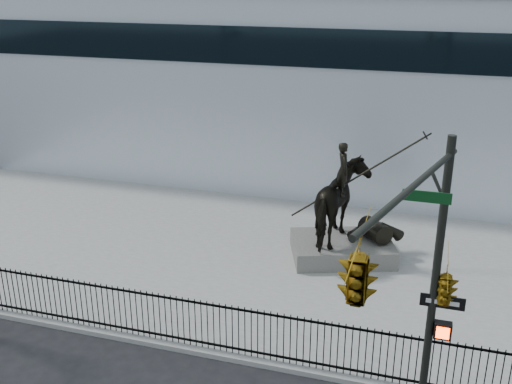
# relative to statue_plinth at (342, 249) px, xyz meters

# --- Properties ---
(ground) EXTENTS (120.00, 120.00, 0.00)m
(ground) POSITION_rel_statue_plinth_xyz_m (-3.87, -7.95, -0.48)
(ground) COLOR black
(ground) RESTS_ON ground
(plaza) EXTENTS (30.00, 12.00, 0.15)m
(plaza) POSITION_rel_statue_plinth_xyz_m (-3.87, -0.95, -0.41)
(plaza) COLOR gray
(plaza) RESTS_ON ground
(building) EXTENTS (44.00, 14.00, 9.00)m
(building) POSITION_rel_statue_plinth_xyz_m (-3.87, 12.05, 4.02)
(building) COLOR white
(building) RESTS_ON ground
(picket_fence) EXTENTS (22.10, 0.10, 1.50)m
(picket_fence) POSITION_rel_statue_plinth_xyz_m (-3.87, -6.70, 0.42)
(picket_fence) COLOR black
(picket_fence) RESTS_ON plaza
(statue_plinth) EXTENTS (4.18, 3.50, 0.67)m
(statue_plinth) POSITION_rel_statue_plinth_xyz_m (0.00, 0.00, 0.00)
(statue_plinth) COLOR #54514D
(statue_plinth) RESTS_ON plaza
(equestrian_statue) EXTENTS (4.33, 3.46, 3.87)m
(equestrian_statue) POSITION_rel_statue_plinth_xyz_m (0.06, 0.02, 1.73)
(equestrian_statue) COLOR black
(equestrian_statue) RESTS_ON statue_plinth
(traffic_signal_right) EXTENTS (2.17, 6.86, 7.00)m
(traffic_signal_right) POSITION_rel_statue_plinth_xyz_m (2.60, -9.95, 4.37)
(traffic_signal_right) COLOR black
(traffic_signal_right) RESTS_ON ground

